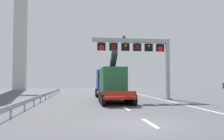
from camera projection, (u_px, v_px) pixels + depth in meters
ground at (142, 124)px, 11.26m from camera, size 112.00×112.00×0.00m
lane_markings at (103, 94)px, 36.09m from camera, size 0.20×64.65×0.01m
edge_line_right at (169, 101)px, 23.97m from camera, size 0.20×63.00×0.01m
overhead_lane_gantry at (141, 51)px, 26.65m from camera, size 9.55×0.90×7.45m
heavy_haul_truck_red at (110, 82)px, 26.90m from camera, size 3.15×14.09×5.30m
guardrail_left at (45, 95)px, 25.81m from camera, size 0.13×35.31×0.76m
bridge_pylon_distant at (21, 9)px, 55.75m from camera, size 9.00×2.00×39.10m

